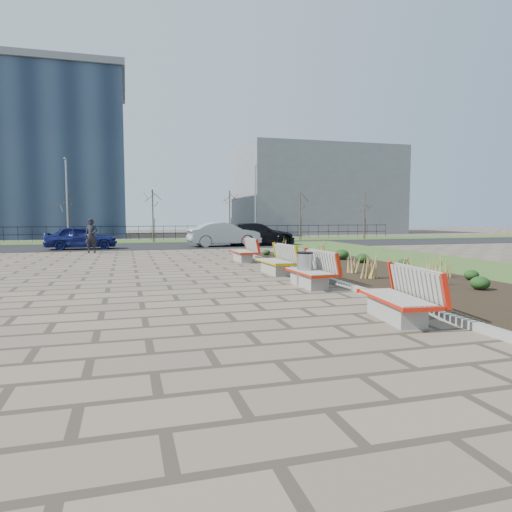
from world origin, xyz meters
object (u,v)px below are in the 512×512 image
object	(u,v)px
car_blue	(81,238)
car_silver	(224,234)
pedestrian	(91,236)
lamp_east	(255,203)
litter_bin	(305,269)
bench_d	(243,250)
lamp_west	(67,202)
car_black	(257,234)
bench_b	(309,269)
bench_c	(275,260)
bench_a	(396,295)

from	to	relation	value
car_blue	car_silver	bearing A→B (deg)	-89.11
pedestrian	car_silver	xyz separation A→B (m)	(8.09, 3.28, -0.13)
lamp_east	car_silver	bearing A→B (deg)	-124.09
litter_bin	bench_d	bearing A→B (deg)	89.60
pedestrian	litter_bin	bearing A→B (deg)	-49.52
car_blue	car_silver	xyz separation A→B (m)	(8.87, 0.36, 0.08)
car_silver	lamp_west	bearing A→B (deg)	57.64
pedestrian	car_black	size ratio (longest dim) A/B	0.36
litter_bin	lamp_west	bearing A→B (deg)	111.22
bench_b	bench_d	size ratio (longest dim) A/B	1.00
bench_c	car_silver	size ratio (longest dim) A/B	0.44
bench_c	litter_bin	distance (m)	2.89
bench_b	litter_bin	bearing A→B (deg)	105.23
litter_bin	car_blue	distance (m)	18.77
bench_c	car_black	distance (m)	15.40
pedestrian	car_blue	world-z (taller)	pedestrian
bench_d	car_blue	distance (m)	12.33
bench_c	car_black	size ratio (longest dim) A/B	0.40
car_blue	car_black	xyz separation A→B (m)	(11.23, 0.68, 0.06)
litter_bin	lamp_east	xyz separation A→B (m)	(5.05, 23.05, 2.56)
bench_c	litter_bin	xyz separation A→B (m)	(-0.05, -2.89, -0.02)
litter_bin	car_black	world-z (taller)	car_black
bench_a	pedestrian	xyz separation A→B (m)	(-6.82, 18.80, 0.44)
lamp_east	pedestrian	bearing A→B (deg)	-143.36
bench_b	car_silver	world-z (taller)	car_silver
car_blue	bench_c	bearing A→B (deg)	-153.39
bench_c	lamp_east	xyz separation A→B (m)	(5.00, 20.16, 2.54)
bench_b	bench_c	distance (m)	3.07
bench_c	pedestrian	xyz separation A→B (m)	(-6.82, 11.37, 0.44)
lamp_east	litter_bin	bearing A→B (deg)	-102.36
litter_bin	car_black	distance (m)	18.24
bench_b	car_silver	xyz separation A→B (m)	(1.27, 17.71, 0.31)
bench_b	lamp_east	xyz separation A→B (m)	(5.00, 23.22, 2.54)
car_black	lamp_east	size ratio (longest dim) A/B	0.88
litter_bin	lamp_west	size ratio (longest dim) A/B	0.16
bench_c	bench_d	xyz separation A→B (m)	(0.00, 4.59, 0.00)
bench_a	pedestrian	bearing A→B (deg)	116.78
bench_b	pedestrian	world-z (taller)	pedestrian
bench_d	lamp_east	world-z (taller)	lamp_east
bench_d	bench_c	bearing A→B (deg)	-90.51
pedestrian	car_silver	bearing A→B (deg)	37.15
bench_a	car_blue	world-z (taller)	car_blue
litter_bin	car_blue	size ratio (longest dim) A/B	0.23
bench_c	bench_d	size ratio (longest dim) A/B	1.00
litter_bin	car_silver	world-z (taller)	car_silver
bench_b	lamp_east	bearing A→B (deg)	76.48
lamp_west	bench_b	bearing A→B (deg)	-68.82
litter_bin	car_black	size ratio (longest dim) A/B	0.18
car_silver	car_black	xyz separation A→B (m)	(2.36, 0.32, -0.02)
bench_b	bench_c	xyz separation A→B (m)	(0.00, 3.07, 0.00)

